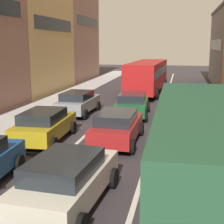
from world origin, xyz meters
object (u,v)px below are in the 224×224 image
object	(u,v)px
hatchback_centre_lane_third	(117,126)
sedan_left_lane_fourth	(78,102)
wagon_right_lane_far	(188,110)
removalist_box_truck	(223,181)
sedan_centre_lane_second	(67,179)
coupe_centre_lane_fourth	(132,104)
sedan_right_lane_behind_truck	(191,137)
sedan_left_lane_third	(44,125)
bus_mid_queue_primary	(147,74)

from	to	relation	value
hatchback_centre_lane_third	sedan_left_lane_fourth	bearing A→B (deg)	32.73
wagon_right_lane_far	removalist_box_truck	bearing A→B (deg)	-176.45
sedan_centre_lane_second	coupe_centre_lane_fourth	distance (m)	12.05
removalist_box_truck	sedan_right_lane_behind_truck	size ratio (longest dim) A/B	1.76
coupe_centre_lane_fourth	sedan_left_lane_fourth	world-z (taller)	same
hatchback_centre_lane_third	coupe_centre_lane_fourth	xyz separation A→B (m)	(-0.15, 5.84, 0.00)
sedan_left_lane_third	sedan_right_lane_behind_truck	world-z (taller)	same
hatchback_centre_lane_third	removalist_box_truck	bearing A→B (deg)	-156.34
removalist_box_truck	sedan_centre_lane_second	bearing A→B (deg)	60.18
sedan_centre_lane_second	sedan_left_lane_fourth	bearing A→B (deg)	19.77
coupe_centre_lane_fourth	bus_mid_queue_primary	bearing A→B (deg)	-2.50
wagon_right_lane_far	hatchback_centre_lane_third	bearing A→B (deg)	145.99
sedan_left_lane_third	coupe_centre_lane_fourth	xyz separation A→B (m)	(3.21, 6.24, 0.00)
sedan_left_lane_third	sedan_left_lane_fourth	xyz separation A→B (m)	(-0.32, 6.18, 0.00)
coupe_centre_lane_fourth	wagon_right_lane_far	world-z (taller)	same
coupe_centre_lane_fourth	hatchback_centre_lane_third	bearing A→B (deg)	178.47
wagon_right_lane_far	sedan_right_lane_behind_truck	bearing A→B (deg)	-177.96
removalist_box_truck	bus_mid_queue_primary	distance (m)	24.49
sedan_centre_lane_second	sedan_right_lane_behind_truck	world-z (taller)	same
hatchback_centre_lane_third	sedan_left_lane_third	distance (m)	3.38
coupe_centre_lane_fourth	sedan_left_lane_fourth	size ratio (longest dim) A/B	1.01
sedan_left_lane_fourth	bus_mid_queue_primary	distance (m)	10.72
removalist_box_truck	coupe_centre_lane_fourth	xyz separation A→B (m)	(-3.75, 14.14, -1.18)
sedan_centre_lane_second	hatchback_centre_lane_third	size ratio (longest dim) A/B	1.02
hatchback_centre_lane_third	sedan_right_lane_behind_truck	size ratio (longest dim) A/B	0.98
sedan_left_lane_third	sedan_left_lane_fourth	size ratio (longest dim) A/B	1.01
removalist_box_truck	bus_mid_queue_primary	world-z (taller)	removalist_box_truck
sedan_left_lane_fourth	wagon_right_lane_far	world-z (taller)	same
bus_mid_queue_primary	coupe_centre_lane_fourth	bearing A→B (deg)	-176.91
removalist_box_truck	sedan_left_lane_third	size ratio (longest dim) A/B	1.77
removalist_box_truck	sedan_left_lane_fourth	bearing A→B (deg)	26.26
sedan_centre_lane_second	wagon_right_lane_far	xyz separation A→B (m)	(3.46, 10.67, 0.00)
sedan_centre_lane_second	hatchback_centre_lane_third	bearing A→B (deg)	1.57
removalist_box_truck	sedan_right_lane_behind_truck	world-z (taller)	removalist_box_truck
sedan_centre_lane_second	sedan_right_lane_behind_truck	size ratio (longest dim) A/B	1.00
wagon_right_lane_far	coupe_centre_lane_fourth	bearing A→B (deg)	69.80
removalist_box_truck	coupe_centre_lane_fourth	size ratio (longest dim) A/B	1.77
sedan_left_lane_third	bus_mid_queue_primary	xyz separation A→B (m)	(3.12, 16.28, 0.96)
hatchback_centre_lane_third	bus_mid_queue_primary	distance (m)	15.91
removalist_box_truck	wagon_right_lane_far	bearing A→B (deg)	0.55
coupe_centre_lane_fourth	sedan_left_lane_fourth	distance (m)	3.54
hatchback_centre_lane_third	sedan_left_lane_third	bearing A→B (deg)	97.00
removalist_box_truck	sedan_left_lane_third	bearing A→B (deg)	40.29
hatchback_centre_lane_third	sedan_left_lane_third	size ratio (longest dim) A/B	0.99
sedan_right_lane_behind_truck	wagon_right_lane_far	xyz separation A→B (m)	(-0.02, 5.55, 0.00)
sedan_centre_lane_second	coupe_centre_lane_fourth	world-z (taller)	same
sedan_left_lane_third	sedan_left_lane_fourth	world-z (taller)	same
sedan_left_lane_third	bus_mid_queue_primary	bearing A→B (deg)	-13.02
sedan_centre_lane_second	coupe_centre_lane_fourth	bearing A→B (deg)	3.30
sedan_centre_lane_second	coupe_centre_lane_fourth	size ratio (longest dim) A/B	1.00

